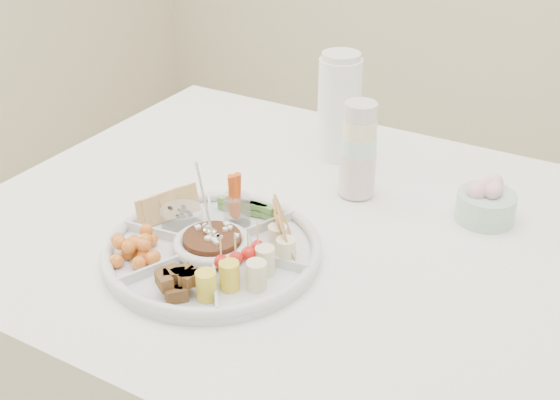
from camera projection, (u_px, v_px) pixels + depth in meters
The scene contains 12 objects.
dining_table at pixel (353, 392), 1.48m from camera, with size 1.52×1.02×0.76m, color white.
party_tray at pixel (212, 247), 1.23m from camera, with size 0.38×0.38×0.04m, color silver.
bean_dip at pixel (212, 243), 1.23m from camera, with size 0.10×0.10×0.04m, color #4F2F18.
tortillas at pixel (286, 232), 1.24m from camera, with size 0.10×0.10×0.06m, color tan, non-canonical shape.
carrot_cucumber at pixel (244, 193), 1.32m from camera, with size 0.10×0.10×0.09m, color #D94E15, non-canonical shape.
pita_raisins at pixel (175, 207), 1.31m from camera, with size 0.11×0.11×0.06m, color #B57B4C, non-canonical shape.
cherries at pixel (137, 246), 1.21m from camera, with size 0.11×0.11×0.04m, color orange, non-canonical shape.
granola_chunks at pixel (174, 281), 1.12m from camera, with size 0.09×0.09×0.04m, color #432A19, non-canonical shape.
banana_tomato at pixel (255, 264), 1.13m from camera, with size 0.11×0.11×0.09m, color #FAED8F, non-canonical shape.
cup_stack at pixel (359, 150), 1.40m from camera, with size 0.07×0.07×0.20m, color #B1BEA8.
thermos at pixel (339, 105), 1.54m from camera, with size 0.10×0.10×0.25m, color white.
flower_bowl at pixel (487, 200), 1.34m from camera, with size 0.11×0.11×0.08m, color silver.
Camera 1 is at (0.41, -1.02, 1.46)m, focal length 45.00 mm.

